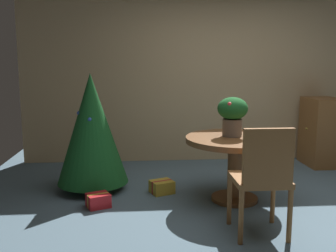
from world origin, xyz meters
name	(u,v)px	position (x,y,z in m)	size (l,w,h in m)	color
ground_plane	(262,211)	(0.00, 0.00, 0.00)	(6.60, 6.60, 0.00)	slate
back_wall_panel	(220,76)	(0.00, 2.20, 1.30)	(6.00, 0.10, 2.60)	tan
round_dining_table	(236,151)	(-0.21, 0.33, 0.55)	(1.09, 1.09, 0.71)	brown
flower_vase	(232,113)	(-0.24, 0.39, 0.97)	(0.33, 0.33, 0.43)	#665B51
wooden_chair_near	(263,175)	(-0.21, -0.58, 0.56)	(0.47, 0.45, 0.99)	brown
holiday_tree	(92,129)	(-1.81, 0.82, 0.74)	(0.84, 0.84, 1.39)	brown
gift_box_red	(98,200)	(-1.69, 0.24, 0.07)	(0.29, 0.27, 0.14)	red
gift_box_gold	(162,187)	(-0.99, 0.63, 0.07)	(0.31, 0.29, 0.15)	gold
wooden_cabinet	(321,132)	(1.44, 1.72, 0.50)	(0.47, 0.62, 1.00)	brown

